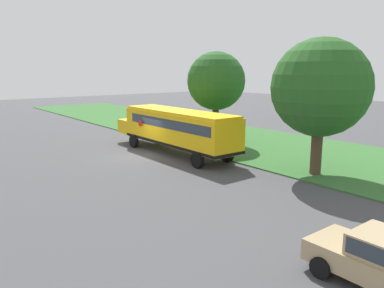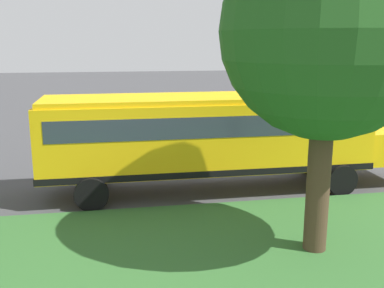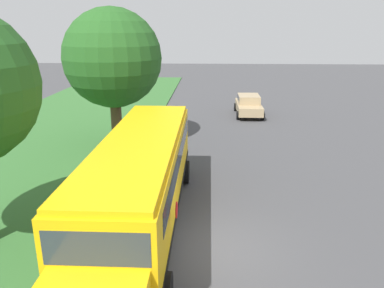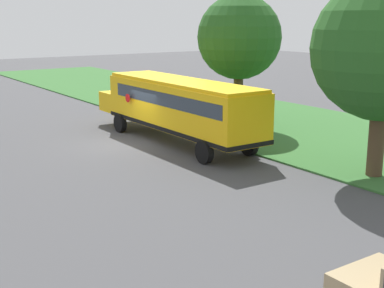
{
  "view_description": "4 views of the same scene",
  "coord_description": "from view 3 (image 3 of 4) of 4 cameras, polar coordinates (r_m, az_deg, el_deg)",
  "views": [
    {
      "loc": [
        12.74,
        22.53,
        5.95
      ],
      "look_at": [
        -0.99,
        4.98,
        1.51
      ],
      "focal_mm": 35.0,
      "sensor_mm": 36.0,
      "label": 1
    },
    {
      "loc": [
        -16.53,
        4.46,
        4.84
      ],
      "look_at": [
        -1.81,
        1.84,
        1.43
      ],
      "focal_mm": 42.0,
      "sensor_mm": 36.0,
      "label": 2
    },
    {
      "loc": [
        -0.26,
        -10.23,
        6.68
      ],
      "look_at": [
        -0.99,
        5.44,
        1.71
      ],
      "focal_mm": 35.0,
      "sensor_mm": 36.0,
      "label": 3
    },
    {
      "loc": [
        11.68,
        23.12,
        6.11
      ],
      "look_at": [
        -0.33,
        5.6,
        1.07
      ],
      "focal_mm": 50.0,
      "sensor_mm": 36.0,
      "label": 4
    }
  ],
  "objects": [
    {
      "name": "car_tan_nearest",
      "position": [
        29.55,
        8.62,
        6.05
      ],
      "size": [
        2.02,
        4.4,
        1.56
      ],
      "color": "tan",
      "rests_on": "ground"
    },
    {
      "name": "oak_tree_roadside_mid",
      "position": [
        21.6,
        -12.32,
        12.72
      ],
      "size": [
        5.43,
        5.43,
        7.7
      ],
      "color": "#4C3826",
      "rests_on": "ground"
    },
    {
      "name": "ground_plane",
      "position": [
        12.22,
        3.6,
        -15.62
      ],
      "size": [
        120.0,
        120.0,
        0.0
      ],
      "primitive_type": "plane",
      "color": "#424244"
    },
    {
      "name": "school_bus",
      "position": [
        12.59,
        -7.86,
        -4.81
      ],
      "size": [
        2.85,
        12.42,
        3.16
      ],
      "color": "yellow",
      "rests_on": "ground"
    }
  ]
}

